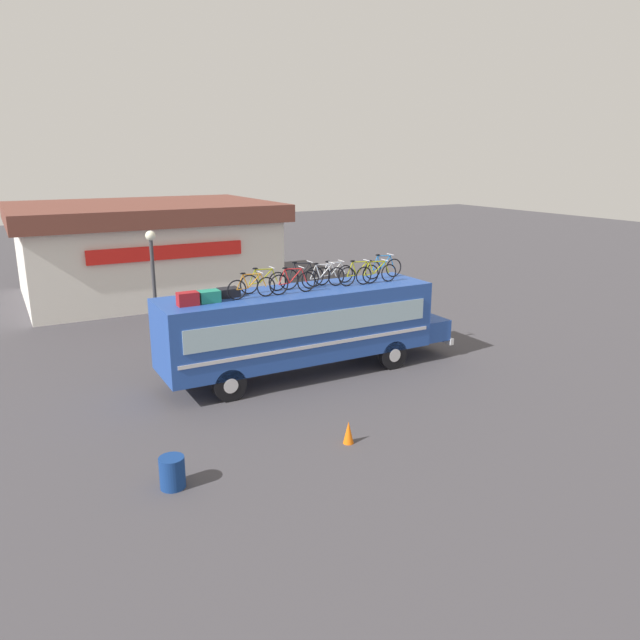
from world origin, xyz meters
name	(u,v)px	position (x,y,z in m)	size (l,w,h in m)	color
ground_plane	(299,374)	(0.00, 0.00, 0.00)	(120.00, 120.00, 0.00)	#423F44
bus	(303,324)	(0.19, 0.00, 1.85)	(11.07, 2.58, 3.10)	#23479E
luggage_bag_1	(188,299)	(-4.01, -0.34, 3.32)	(0.65, 0.38, 0.42)	maroon
luggage_bag_2	(209,296)	(-3.28, -0.21, 3.29)	(0.66, 0.49, 0.38)	#1E7F66
luggage_bag_3	(229,292)	(-2.47, 0.19, 3.25)	(0.67, 0.52, 0.30)	black
rooftop_bicycle_1	(251,287)	(-1.88, -0.36, 3.47)	(1.69, 0.44, 0.88)	black
rooftop_bicycle_2	(263,282)	(-1.19, 0.25, 3.47)	(1.71, 0.44, 0.89)	black
rooftop_bicycle_3	(293,282)	(-0.38, -0.37, 3.49)	(1.74, 0.44, 0.93)	black
rooftop_bicycle_4	(302,277)	(0.27, 0.23, 3.51)	(1.75, 0.44, 0.98)	black
rooftop_bicycle_5	(323,277)	(1.02, 0.02, 3.48)	(1.74, 0.44, 0.90)	black
rooftop_bicycle_6	(334,274)	(1.64, 0.35, 3.47)	(1.62, 0.44, 0.88)	black
rooftop_bicycle_7	(359,274)	(2.35, -0.23, 3.49)	(1.70, 0.44, 0.93)	black
rooftop_bicycle_8	(376,273)	(3.08, -0.27, 3.47)	(1.76, 0.44, 0.88)	black
rooftop_bicycle_9	(383,268)	(3.85, 0.40, 3.49)	(1.68, 0.44, 0.94)	black
roadside_building	(145,248)	(-1.54, 16.24, 2.62)	(13.87, 10.42, 5.12)	silver
trash_bin	(172,472)	(-6.10, -5.47, 0.39)	(0.60, 0.60, 0.78)	navy
traffic_cone	(348,432)	(-1.25, -5.51, 0.32)	(0.29, 0.29, 0.64)	orange
street_lamp	(153,276)	(-3.92, 4.41, 3.22)	(0.38, 0.38, 4.94)	#38383D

